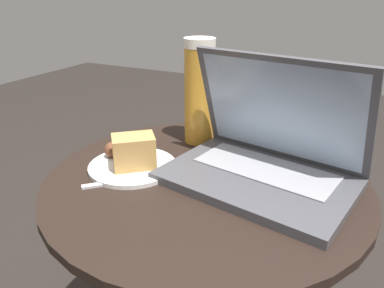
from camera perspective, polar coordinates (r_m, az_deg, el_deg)
table at (r=0.84m, az=1.96°, el=-14.22°), size 0.64×0.64×0.55m
napkin at (r=0.80m, az=-8.37°, el=-3.39°), size 0.18×0.14×0.00m
laptop at (r=0.74m, az=11.06°, el=-1.79°), size 0.39×0.30×0.24m
beer_glass at (r=0.89m, az=1.12°, el=7.97°), size 0.07×0.07×0.25m
snack_plate at (r=0.79m, az=-9.12°, el=-2.13°), size 0.18×0.18×0.08m
fork at (r=0.75m, az=-7.65°, el=-5.24°), size 0.16×0.15×0.00m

